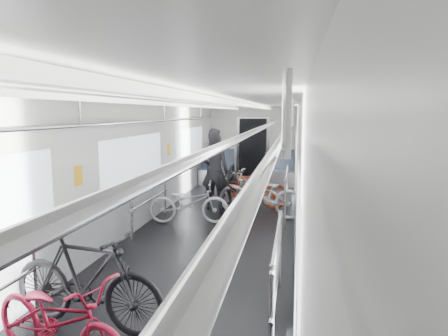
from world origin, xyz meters
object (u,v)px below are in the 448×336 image
(bike_left_near, at_px, (59,320))
(bike_left_far, at_px, (189,203))
(bike_right_far, at_px, (254,190))
(bike_aisle, at_px, (237,189))
(bike_right_mid, at_px, (261,194))
(bike_left_mid, at_px, (87,280))
(person_seated, at_px, (213,157))
(person_standing, at_px, (215,171))

(bike_left_near, xyz_separation_m, bike_left_far, (-0.09, 4.63, -0.01))
(bike_right_far, distance_m, bike_aisle, 0.43)
(bike_right_mid, distance_m, bike_right_far, 0.63)
(bike_right_mid, xyz_separation_m, bike_aisle, (-0.58, 0.39, 0.01))
(bike_left_near, relative_size, bike_left_far, 1.01)
(bike_left_mid, relative_size, person_seated, 1.02)
(bike_left_near, relative_size, bike_aisle, 0.84)
(bike_left_near, distance_m, bike_aisle, 5.82)
(bike_left_mid, bearing_deg, bike_right_mid, -7.85)
(bike_left_near, height_order, person_seated, person_seated)
(bike_aisle, bearing_deg, bike_left_far, -113.46)
(bike_right_mid, xyz_separation_m, bike_right_far, (-0.20, 0.60, -0.03))
(bike_aisle, height_order, person_seated, person_seated)
(bike_left_near, xyz_separation_m, person_seated, (-0.44, 8.80, 0.44))
(bike_right_mid, relative_size, bike_aisle, 0.98)
(person_seated, bearing_deg, bike_left_far, 104.96)
(bike_left_near, height_order, bike_left_far, bike_left_near)
(bike_left_near, height_order, person_standing, person_standing)
(person_standing, bearing_deg, person_seated, -74.99)
(bike_aisle, height_order, person_standing, person_standing)
(bike_left_far, bearing_deg, person_standing, -22.49)
(bike_left_far, distance_m, bike_aisle, 1.40)
(bike_right_mid, bearing_deg, bike_right_far, -148.42)
(person_standing, distance_m, person_seated, 3.00)
(bike_left_far, distance_m, bike_right_far, 1.79)
(bike_right_mid, height_order, bike_aisle, bike_aisle)
(bike_left_near, xyz_separation_m, bike_left_mid, (-0.07, 0.60, 0.11))
(bike_right_mid, relative_size, person_standing, 1.06)
(bike_right_far, relative_size, person_seated, 0.89)
(bike_right_far, bearing_deg, person_standing, -94.72)
(bike_aisle, bearing_deg, person_standing, -179.19)
(bike_left_far, xyz_separation_m, bike_right_mid, (1.38, 0.75, 0.07))
(bike_aisle, bearing_deg, bike_left_near, -85.34)
(person_standing, bearing_deg, bike_right_mid, 158.77)
(bike_right_mid, bearing_deg, bike_left_mid, -3.01)
(bike_left_near, height_order, bike_left_mid, bike_left_mid)
(bike_right_far, bearing_deg, person_seated, -163.54)
(bike_right_mid, distance_m, person_standing, 1.26)
(bike_left_mid, xyz_separation_m, person_standing, (0.27, 5.27, 0.35))
(bike_left_mid, bearing_deg, bike_aisle, -0.60)
(bike_left_near, bearing_deg, bike_aisle, 11.64)
(bike_left_far, xyz_separation_m, person_seated, (-0.35, 4.17, 0.45))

